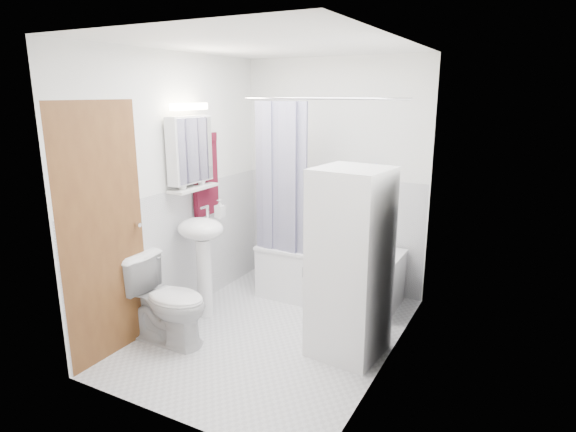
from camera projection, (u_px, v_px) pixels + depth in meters
The scene contains 20 objects.
floor at pixel (273, 333), 4.22m from camera, with size 2.60×2.60×0.00m, color silver.
room_walls at pixel (272, 165), 3.85m from camera, with size 2.60×2.60×2.60m.
wainscot at pixel (289, 259), 4.32m from camera, with size 1.98×2.58×2.58m.
door at pixel (138, 225), 3.93m from camera, with size 0.05×2.00×2.00m.
bathtub at pixel (330, 271), 4.87m from camera, with size 1.40×0.67×0.54m.
tub_spout at pixel (362, 213), 4.92m from camera, with size 0.04×0.04×0.12m, color silver.
curtain_rod at pixel (322, 98), 4.21m from camera, with size 0.02×0.02×1.58m, color silver.
shower_curtain at pixel (280, 179), 4.59m from camera, with size 0.55×0.02×1.45m.
sink at pixel (202, 244), 4.40m from camera, with size 0.44×0.37×1.04m.
medicine_cabinet at pixel (190, 148), 4.33m from camera, with size 0.13×0.50×0.71m.
shelf at pixel (193, 188), 4.41m from camera, with size 0.18×0.54×0.03m, color silver.
shower_caddy at pixel (367, 185), 4.82m from camera, with size 0.22×0.06×0.02m, color silver.
towel at pixel (205, 173), 4.62m from camera, with size 0.07×0.33×0.80m.
washer_dryer at pixel (350, 264), 3.75m from camera, with size 0.59×0.59×1.51m.
toilet at pixel (167, 301), 4.01m from camera, with size 0.42×0.75×0.73m, color white.
soap_pump at pixel (220, 213), 4.52m from camera, with size 0.08×0.17×0.08m, color gray.
shelf_bottle at pixel (182, 186), 4.27m from camera, with size 0.07×0.18×0.07m, color gray.
shelf_cup at pixel (201, 179), 4.50m from camera, with size 0.10×0.09×0.10m, color gray.
shampoo_a at pixel (364, 177), 4.82m from camera, with size 0.13×0.17×0.13m, color gray.
shampoo_b at pixel (375, 181), 4.77m from camera, with size 0.08×0.21×0.08m, color #2829A3.
Camera 1 is at (1.90, -3.33, 2.05)m, focal length 30.00 mm.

